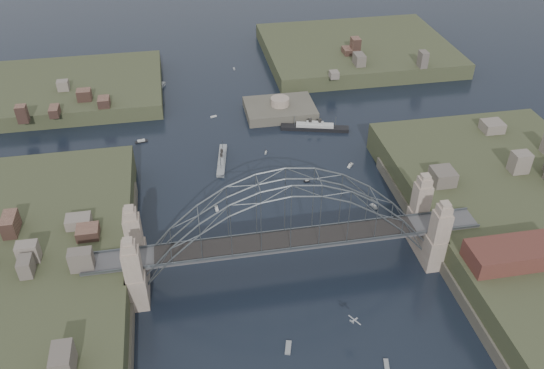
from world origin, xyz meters
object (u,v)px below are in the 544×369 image
Objects in this scene: wharf_shed at (517,253)px; ocean_liner at (315,127)px; fort_island at (280,114)px; bridge at (288,225)px; naval_cruiser_near at (222,160)px; naval_cruiser_far at (154,92)px.

wharf_shed is 76.05m from ocean_liner.
wharf_shed is at bearing -71.88° from ocean_liner.
fort_island reaches higher than ocean_liner.
bridge reaches higher than naval_cruiser_near.
bridge reaches higher than fort_island.
naval_cruiser_far is at bearing 151.95° from fort_island.
ocean_liner is at bearing 108.12° from wharf_shed.
wharf_shed is (44.00, -14.00, -2.32)m from bridge.
bridge is 4.20× the size of wharf_shed.
bridge reaches higher than ocean_liner.
bridge is 47.30m from naval_cruiser_near.
bridge is 5.32× the size of naval_cruiser_near.
bridge is at bearing -78.18° from naval_cruiser_near.
bridge is at bearing 162.35° from wharf_shed.
naval_cruiser_far is at bearing 111.63° from naval_cruiser_near.
wharf_shed reaches higher than naval_cruiser_far.
naval_cruiser_far reaches higher than ocean_liner.
naval_cruiser_far is at bearing 106.93° from bridge.
wharf_shed reaches higher than ocean_liner.
bridge reaches higher than wharf_shed.
naval_cruiser_far is at bearing 145.30° from ocean_liner.
ocean_liner is at bearing 23.27° from naval_cruiser_near.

